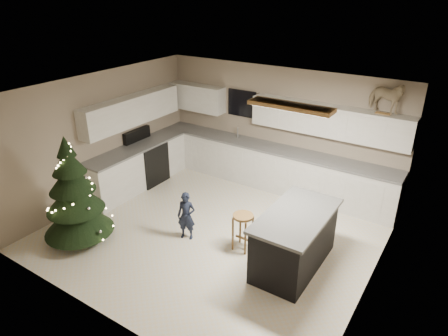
{
  "coord_description": "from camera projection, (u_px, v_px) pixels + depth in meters",
  "views": [
    {
      "loc": [
        3.52,
        -5.06,
        4.14
      ],
      "look_at": [
        0.0,
        0.35,
        1.15
      ],
      "focal_mm": 32.0,
      "sensor_mm": 36.0,
      "label": 1
    }
  ],
  "objects": [
    {
      "name": "christmas_tree",
      "position": [
        75.0,
        199.0,
        6.79
      ],
      "size": [
        1.22,
        1.18,
        1.95
      ],
      "rotation": [
        0.0,
        0.0,
        0.22
      ],
      "color": "#3F2816",
      "rests_on": "ground_plane"
    },
    {
      "name": "toddler",
      "position": [
        186.0,
        216.0,
        6.98
      ],
      "size": [
        0.38,
        0.31,
        0.89
      ],
      "primitive_type": "imported",
      "rotation": [
        0.0,
        0.0,
        0.34
      ],
      "color": "#1D283B",
      "rests_on": "ground_plane"
    },
    {
      "name": "island",
      "position": [
        295.0,
        240.0,
        6.27
      ],
      "size": [
        0.9,
        1.7,
        0.95
      ],
      "color": "black",
      "rests_on": "ground_plane"
    },
    {
      "name": "bar_stool",
      "position": [
        243.0,
        223.0,
        6.66
      ],
      "size": [
        0.35,
        0.35,
        0.66
      ],
      "rotation": [
        0.0,
        0.0,
        -0.2
      ],
      "color": "olive",
      "rests_on": "ground_plane"
    },
    {
      "name": "ground_plane",
      "position": [
        214.0,
        231.0,
        7.33
      ],
      "size": [
        5.5,
        5.5,
        0.0
      ],
      "primitive_type": "plane",
      "color": "beige"
    },
    {
      "name": "rocking_horse",
      "position": [
        386.0,
        97.0,
        7.07
      ],
      "size": [
        0.73,
        0.44,
        0.59
      ],
      "rotation": [
        0.0,
        0.0,
        1.36
      ],
      "color": "olive",
      "rests_on": "cabinetry"
    },
    {
      "name": "cabinetry",
      "position": [
        222.0,
        154.0,
        8.71
      ],
      "size": [
        5.5,
        3.2,
        2.0
      ],
      "color": "silver",
      "rests_on": "ground_plane"
    },
    {
      "name": "room_shell",
      "position": [
        214.0,
        143.0,
        6.58
      ],
      "size": [
        5.52,
        5.02,
        2.61
      ],
      "color": "gray",
      "rests_on": "ground_plane"
    }
  ]
}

